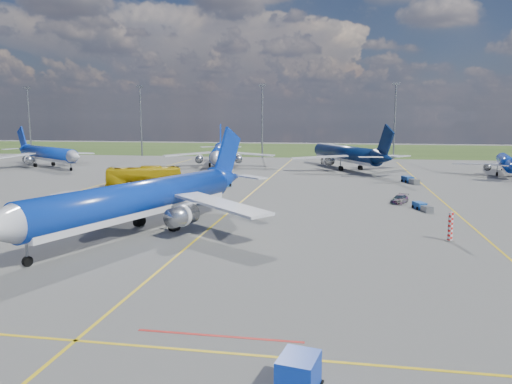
% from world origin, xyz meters
% --- Properties ---
extents(ground, '(400.00, 400.00, 0.00)m').
position_xyz_m(ground, '(0.00, 0.00, 0.00)').
color(ground, '#5A5A57').
rests_on(ground, ground).
extents(grass_strip, '(400.00, 80.00, 0.01)m').
position_xyz_m(grass_strip, '(0.00, 150.00, 0.00)').
color(grass_strip, '#2D4719').
rests_on(grass_strip, ground).
extents(taxiway_lines, '(60.25, 160.00, 0.02)m').
position_xyz_m(taxiway_lines, '(0.17, 27.70, 0.01)').
color(taxiway_lines, yellow).
rests_on(taxiway_lines, ground).
extents(floodlight_masts, '(202.20, 0.50, 22.70)m').
position_xyz_m(floodlight_masts, '(10.00, 110.00, 12.56)').
color(floodlight_masts, slate).
rests_on(floodlight_masts, ground).
extents(warning_post, '(0.50, 0.50, 3.00)m').
position_xyz_m(warning_post, '(26.00, 8.00, 1.50)').
color(warning_post, red).
rests_on(warning_post, ground).
extents(bg_jet_nw, '(46.99, 44.68, 9.80)m').
position_xyz_m(bg_jet_nw, '(-58.77, 70.62, 0.00)').
color(bg_jet_nw, '#0B30A1').
rests_on(bg_jet_nw, ground).
extents(bg_jet_nnw, '(37.84, 45.05, 10.36)m').
position_xyz_m(bg_jet_nnw, '(-15.44, 75.79, 0.00)').
color(bg_jet_nnw, '#0B30A1').
rests_on(bg_jet_nnw, ground).
extents(bg_jet_n, '(46.72, 51.14, 10.84)m').
position_xyz_m(bg_jet_n, '(15.66, 78.36, 0.00)').
color(bg_jet_n, '#071940').
rests_on(bg_jet_n, ground).
extents(bg_jet_ne, '(29.19, 34.85, 8.05)m').
position_xyz_m(bg_jet_ne, '(50.30, 71.61, 0.00)').
color(bg_jet_ne, '#0B30A1').
rests_on(bg_jet_ne, ground).
extents(main_airliner, '(44.16, 50.29, 11.02)m').
position_xyz_m(main_airliner, '(-6.91, 5.78, 0.00)').
color(main_airliner, '#0B30A1').
rests_on(main_airliner, ground).
extents(uld_container, '(2.09, 2.43, 1.72)m').
position_xyz_m(uld_container, '(13.08, -23.07, 0.86)').
color(uld_container, '#0C33B2').
rests_on(uld_container, ground).
extents(apron_bus, '(13.71, 8.48, 3.79)m').
position_xyz_m(apron_bus, '(-20.68, 40.53, 1.89)').
color(apron_bus, '#C5A30B').
rests_on(apron_bus, ground).
extents(service_car_a, '(1.53, 3.49, 1.17)m').
position_xyz_m(service_car_a, '(-9.50, 22.43, 0.58)').
color(service_car_a, '#999999').
rests_on(service_car_a, ground).
extents(service_car_b, '(5.02, 3.12, 1.30)m').
position_xyz_m(service_car_b, '(-7.02, 26.09, 0.65)').
color(service_car_b, '#999999').
rests_on(service_car_b, ground).
extents(service_car_c, '(3.26, 4.55, 1.22)m').
position_xyz_m(service_car_c, '(23.41, 30.68, 0.61)').
color(service_car_c, '#999999').
rests_on(service_car_c, ground).
extents(baggage_tug_w, '(2.37, 4.39, 0.95)m').
position_xyz_m(baggage_tug_w, '(25.84, 25.54, 0.45)').
color(baggage_tug_w, '#1A4FA1').
rests_on(baggage_tug_w, ground).
extents(baggage_tug_c, '(3.27, 5.49, 1.20)m').
position_xyz_m(baggage_tug_c, '(-6.76, 42.35, 0.56)').
color(baggage_tug_c, '#1A599E').
rests_on(baggage_tug_c, ground).
extents(baggage_tug_e, '(3.03, 5.35, 1.17)m').
position_xyz_m(baggage_tug_e, '(27.88, 54.50, 0.55)').
color(baggage_tug_e, '#184592').
rests_on(baggage_tug_e, ground).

